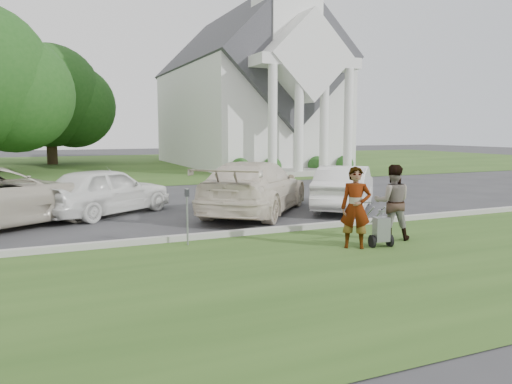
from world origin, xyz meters
TOP-DOWN VIEW (x-y plane):
  - ground at (0.00, 0.00)m, footprint 120.00×120.00m
  - grass_strip at (0.00, -3.00)m, footprint 80.00×7.00m
  - church_lawn at (0.00, 27.00)m, footprint 80.00×30.00m
  - curb at (0.00, 0.55)m, footprint 80.00×0.18m
  - church at (9.00, 23.11)m, footprint 9.19×19.00m
  - tree_back at (-4.01, 29.99)m, footprint 9.61×7.60m
  - striping_cart at (1.81, -1.77)m, footprint 0.57×1.02m
  - person_left at (1.23, -1.64)m, footprint 0.77×0.71m
  - person_right at (2.53, -1.24)m, footprint 1.07×1.00m
  - parking_meter_near at (-2.01, 0.08)m, footprint 0.09×0.08m
  - car_b at (-3.17, 4.98)m, footprint 4.52×3.86m
  - car_c at (1.06, 3.43)m, footprint 5.34×5.72m
  - car_d at (4.06, 3.03)m, footprint 3.94×4.25m

SIDE VIEW (x-z plane):
  - ground at x=0.00m, z-range 0.00..0.00m
  - grass_strip at x=0.00m, z-range 0.00..0.01m
  - church_lawn at x=0.00m, z-range 0.00..0.01m
  - curb at x=0.00m, z-range 0.00..0.15m
  - striping_cart at x=1.81m, z-range -0.06..0.83m
  - car_d at x=4.06m, z-range 0.00..1.42m
  - car_b at x=-3.17m, z-range 0.00..1.46m
  - parking_meter_near at x=-2.01m, z-range 0.17..1.45m
  - car_c at x=1.06m, z-range 0.00..1.62m
  - person_right at x=2.53m, z-range 0.00..1.75m
  - person_left at x=1.23m, z-range 0.00..1.76m
  - tree_back at x=-4.01m, z-range 0.28..9.17m
  - church at x=9.00m, z-range -6.11..17.99m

